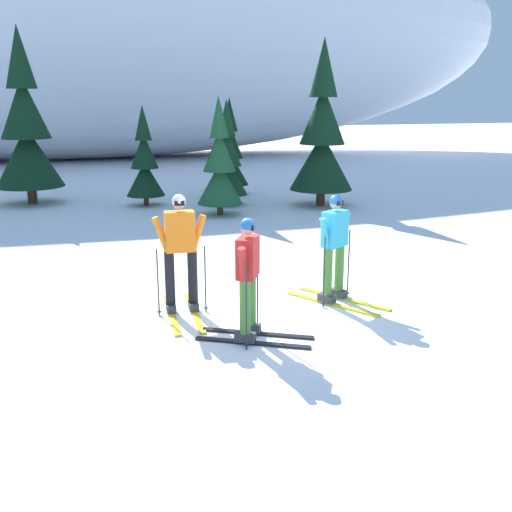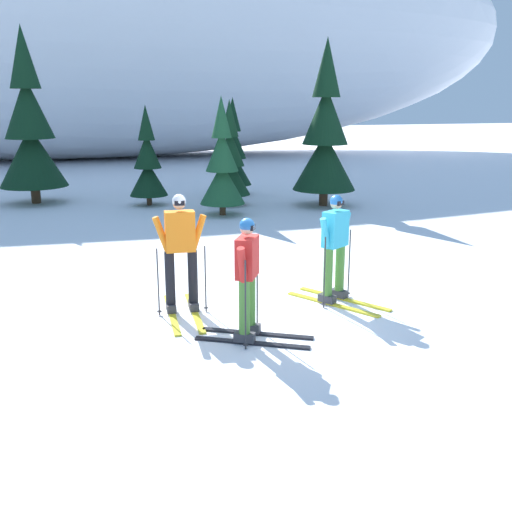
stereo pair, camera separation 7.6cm
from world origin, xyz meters
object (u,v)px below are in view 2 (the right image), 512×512
(skier_cyan_jacket, at_px, (335,246))
(pine_tree_far_right, at_px, (325,137))
(skier_orange_jacket, at_px, (181,251))
(pine_tree_left, at_px, (30,131))
(pine_tree_center_right, at_px, (230,162))
(pine_tree_center, at_px, (222,166))
(pine_tree_right, at_px, (233,154))
(skier_red_jacket, at_px, (248,277))
(pine_tree_center_left, at_px, (148,164))

(skier_cyan_jacket, bearing_deg, pine_tree_far_right, 67.89)
(skier_orange_jacket, relative_size, pine_tree_left, 0.35)
(skier_cyan_jacket, height_order, pine_tree_far_right, pine_tree_far_right)
(skier_cyan_jacket, height_order, pine_tree_center_right, pine_tree_center_right)
(pine_tree_center, height_order, pine_tree_far_right, pine_tree_far_right)
(skier_cyan_jacket, xyz_separation_m, pine_tree_right, (1.33, 11.41, 0.44))
(pine_tree_center_right, bearing_deg, pine_tree_far_right, -19.36)
(skier_orange_jacket, bearing_deg, pine_tree_right, 71.33)
(skier_orange_jacket, height_order, skier_cyan_jacket, skier_orange_jacket)
(skier_red_jacket, xyz_separation_m, pine_tree_center, (1.84, 8.90, 0.49))
(pine_tree_center, distance_m, pine_tree_right, 3.83)
(skier_cyan_jacket, bearing_deg, pine_tree_center_left, 99.82)
(skier_cyan_jacket, relative_size, pine_tree_right, 0.54)
(skier_cyan_jacket, height_order, pine_tree_left, pine_tree_left)
(skier_cyan_jacket, relative_size, pine_tree_center, 0.53)
(skier_red_jacket, distance_m, pine_tree_right, 12.90)
(pine_tree_center_right, bearing_deg, pine_tree_center_left, 164.54)
(pine_tree_left, bearing_deg, pine_tree_center_left, -22.63)
(skier_red_jacket, relative_size, pine_tree_center_left, 0.56)
(skier_orange_jacket, bearing_deg, pine_tree_center_right, 71.02)
(skier_cyan_jacket, bearing_deg, pine_tree_left, 114.10)
(skier_red_jacket, distance_m, pine_tree_left, 13.06)
(pine_tree_center_left, height_order, pine_tree_center_right, pine_tree_center_right)
(pine_tree_left, bearing_deg, skier_orange_jacket, -76.67)
(skier_orange_jacket, height_order, skier_red_jacket, skier_orange_jacket)
(pine_tree_center_left, xyz_separation_m, pine_tree_center, (1.79, -2.24, 0.11))
(pine_tree_center, distance_m, pine_tree_center_right, 1.69)
(pine_tree_center, bearing_deg, pine_tree_far_right, 10.35)
(pine_tree_right, bearing_deg, skier_orange_jacket, -108.67)
(skier_cyan_jacket, height_order, pine_tree_center_left, pine_tree_center_left)
(skier_orange_jacket, bearing_deg, pine_tree_center_left, 85.80)
(skier_cyan_jacket, distance_m, pine_tree_center, 7.81)
(skier_red_jacket, xyz_separation_m, pine_tree_far_right, (5.19, 9.51, 1.18))
(pine_tree_left, distance_m, pine_tree_right, 6.51)
(skier_cyan_jacket, relative_size, pine_tree_center_left, 0.58)
(pine_tree_center, bearing_deg, skier_orange_jacket, -108.34)
(skier_orange_jacket, relative_size, pine_tree_center_right, 0.58)
(pine_tree_center_right, xyz_separation_m, pine_tree_far_right, (2.72, -0.96, 0.74))
(pine_tree_right, xyz_separation_m, pine_tree_far_right, (2.09, -3.00, 0.71))
(pine_tree_far_right, bearing_deg, skier_cyan_jacket, -112.11)
(skier_orange_jacket, distance_m, pine_tree_left, 11.62)
(pine_tree_left, distance_m, pine_tree_center_left, 3.79)
(skier_cyan_jacket, xyz_separation_m, pine_tree_center_left, (-1.74, 10.03, 0.35))
(skier_cyan_jacket, distance_m, pine_tree_center_left, 10.19)
(pine_tree_center_left, distance_m, pine_tree_right, 3.36)
(skier_cyan_jacket, height_order, skier_red_jacket, skier_cyan_jacket)
(pine_tree_right, bearing_deg, pine_tree_center_right, -107.29)
(pine_tree_far_right, bearing_deg, skier_red_jacket, -118.64)
(pine_tree_left, xyz_separation_m, pine_tree_center_right, (5.81, -2.08, -0.90))
(skier_orange_jacket, relative_size, pine_tree_right, 0.57)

